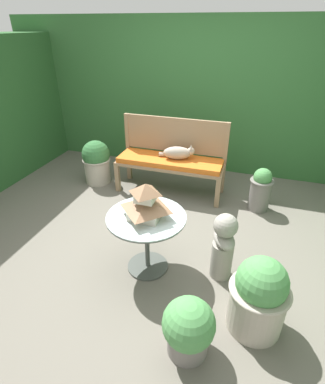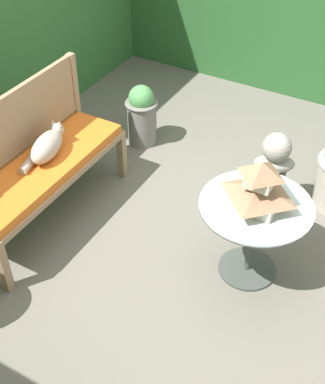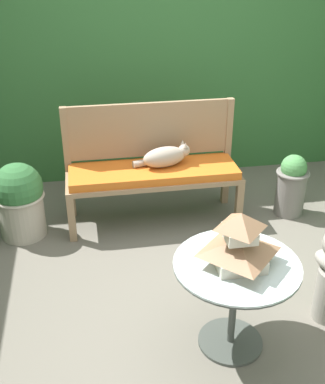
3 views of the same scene
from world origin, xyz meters
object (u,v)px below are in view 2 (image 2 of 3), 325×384
Objects in this scene: garden_bust at (273,171)px; pagoda_birdhouse at (259,187)px; garden_bench at (43,172)px; cat at (47,146)px; potted_plant_hedge_corner at (142,115)px; patio_table at (254,219)px.

pagoda_birdhouse is at bearing -105.99° from garden_bust.
pagoda_birdhouse is at bearing -81.23° from garden_bench.
pagoda_birdhouse reaches higher than cat.
cat reaches higher than garden_bust.
pagoda_birdhouse is (0.13, -1.57, 0.15)m from cat.
garden_bust is 1.37m from potted_plant_hedge_corner.
cat is at bearing 94.88° from pagoda_birdhouse.
patio_table is at bearing -81.23° from garden_bench.
garden_bust is at bearing 9.51° from patio_table.
garden_bench is at bearing 178.74° from cat.
potted_plant_hedge_corner is at bearing 142.13° from garden_bust.
patio_table is 0.27m from pagoda_birdhouse.
patio_table is 1.77m from potted_plant_hedge_corner.
garden_bench is at bearing 98.77° from patio_table.
potted_plant_hedge_corner is (0.99, 1.45, -0.46)m from pagoda_birdhouse.
cat is 0.88× the size of potted_plant_hedge_corner.
pagoda_birdhouse is 0.63× the size of potted_plant_hedge_corner.
garden_bust is at bearing -56.70° from garden_bench.
patio_table is (0.13, -1.57, -0.12)m from cat.
pagoda_birdhouse is 0.81m from garden_bust.
potted_plant_hedge_corner is (1.13, -0.11, -0.31)m from cat.
garden_bench is 1.24m from potted_plant_hedge_corner.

